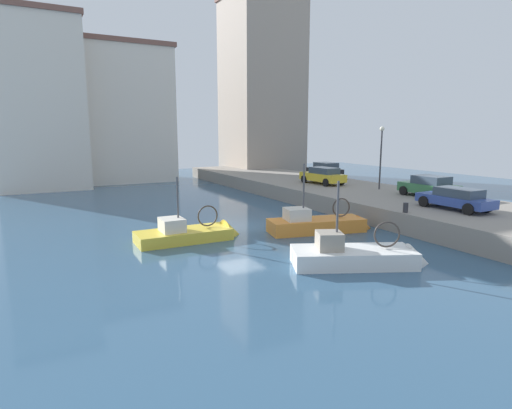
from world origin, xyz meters
TOP-DOWN VIEW (x-y plane):
  - water_surface at (0.00, 0.00)m, footprint 80.00×80.00m
  - quay_wall at (11.50, 0.00)m, footprint 9.00×56.00m
  - fishing_boat_yellow at (-3.63, -1.76)m, footprint 5.66×2.29m
  - fishing_boat_white at (1.33, -9.20)m, footprint 6.16×4.19m
  - fishing_boat_orange at (3.53, -3.42)m, footprint 6.45×3.06m
  - parked_car_yellow at (11.17, 6.59)m, footprint 2.12×4.38m
  - parked_car_green at (13.23, -2.66)m, footprint 2.07×3.91m
  - parked_car_blue at (10.56, -6.72)m, footprint 1.84×4.30m
  - parked_car_black at (14.57, 10.76)m, footprint 2.03×3.94m
  - mooring_bollard_mid at (7.35, -6.00)m, footprint 0.28×0.28m
  - quay_streetlamp at (13.00, 1.79)m, footprint 0.36×0.36m
  - waterfront_building_west at (-1.55, 27.95)m, footprint 11.37×8.23m
  - waterfront_building_west_mid at (15.92, 26.14)m, footprint 8.90×8.92m
  - waterfront_building_central at (-9.66, 25.49)m, footprint 8.34×8.98m

SIDE VIEW (x-z plane):
  - water_surface at x=0.00m, z-range 0.00..0.00m
  - fishing_boat_white at x=1.33m, z-range -2.18..2.35m
  - fishing_boat_yellow at x=-3.63m, z-range -2.04..2.23m
  - fishing_boat_orange at x=3.53m, z-range -2.26..2.45m
  - quay_wall at x=11.50m, z-range 0.00..1.20m
  - mooring_bollard_mid at x=7.35m, z-range 1.20..1.75m
  - parked_car_blue at x=10.56m, z-range 1.23..2.50m
  - parked_car_yellow at x=11.17m, z-range 1.22..2.65m
  - parked_car_black at x=14.57m, z-range 1.21..2.68m
  - parked_car_green at x=13.23m, z-range 1.21..2.67m
  - quay_streetlamp at x=13.00m, z-range 2.04..6.87m
  - waterfront_building_west at x=-1.55m, z-range 0.02..15.23m
  - waterfront_building_central at x=-9.66m, z-range 0.02..16.78m
  - waterfront_building_west_mid at x=15.92m, z-range 0.02..22.39m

